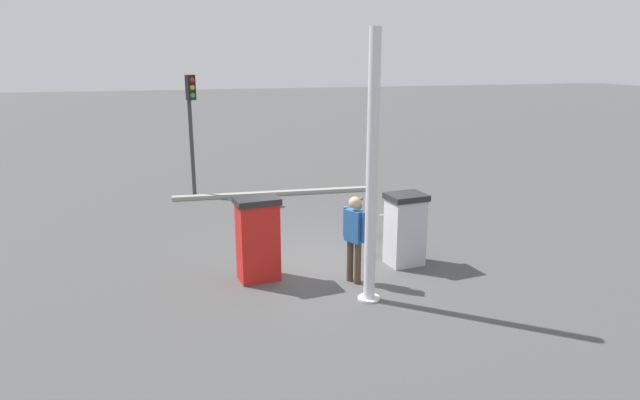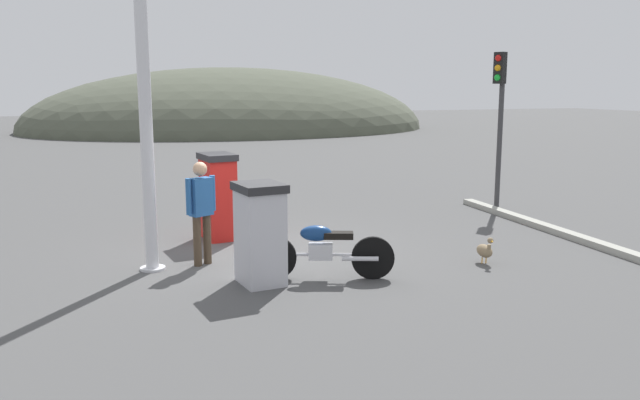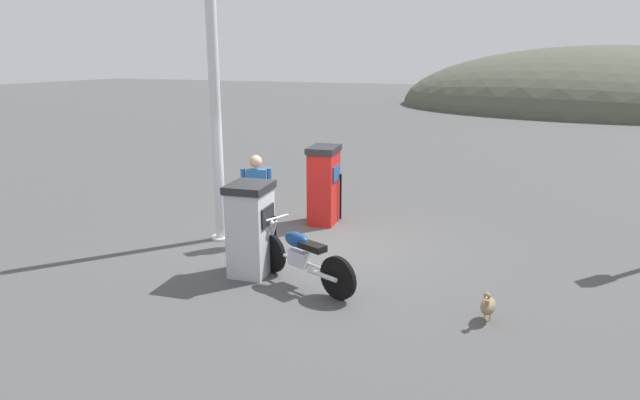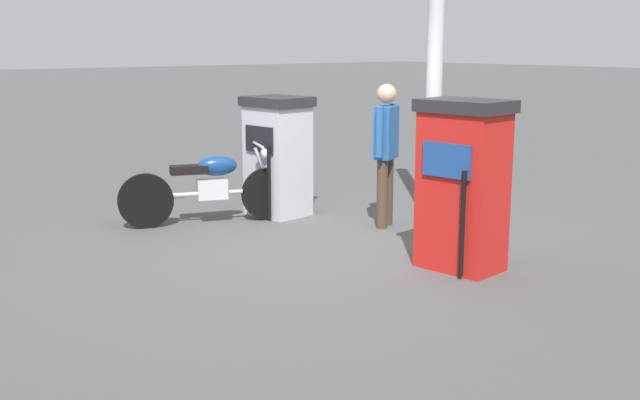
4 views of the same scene
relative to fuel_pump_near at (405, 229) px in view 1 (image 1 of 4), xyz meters
name	(u,v)px [view 1 (image 1 of 4)]	position (x,y,z in m)	size (l,w,h in m)	color
ground_plane	(327,262)	(0.51, 1.53, -0.77)	(120.00, 120.00, 0.00)	#4C4C4C
fuel_pump_near	(405,229)	(0.00, 0.00, 0.00)	(0.72, 0.84, 1.51)	silver
fuel_pump_far	(258,238)	(0.00, 3.06, 0.07)	(0.67, 0.89, 1.64)	red
motorcycle_near_pump	(391,229)	(0.93, -0.10, -0.30)	(2.02, 0.93, 0.97)	black
attendant_person	(354,234)	(-0.63, 1.32, 0.21)	(0.55, 0.34, 1.70)	#473828
wandering_duck	(356,206)	(3.75, -0.23, -0.54)	(0.21, 0.47, 0.47)	#847051
roadside_traffic_light	(191,115)	(6.87, 3.89, 1.74)	(0.40, 0.30, 3.67)	#38383A
canopy_support_pole	(372,176)	(-1.44, 1.31, 1.50)	(0.40, 0.40, 4.68)	silver
road_edge_kerb	(274,193)	(6.39, 1.53, -0.71)	(0.60, 6.19, 0.12)	#9E9E93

